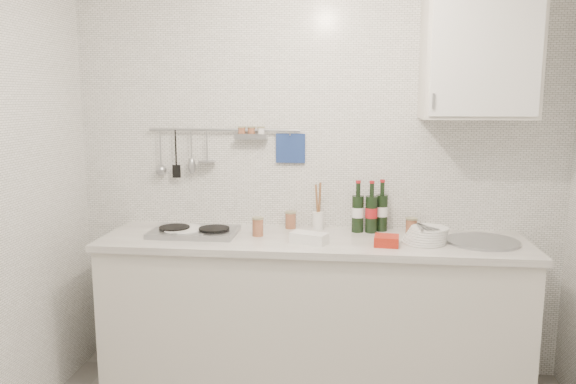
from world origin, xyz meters
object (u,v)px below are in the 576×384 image
at_px(plate_stack_hob, 182,231).
at_px(utensil_crock, 318,218).
at_px(wall_cabinet, 479,55).
at_px(plate_stack_sink, 426,235).
at_px(wine_bottles, 370,206).

distance_m(plate_stack_hob, utensil_crock, 0.82).
xyz_separation_m(wall_cabinet, plate_stack_sink, (-0.26, -0.15, -0.99)).
bearing_deg(wine_bottles, utensil_crock, 174.77).
height_order(plate_stack_sink, wine_bottles, wine_bottles).
distance_m(plate_stack_sink, wine_bottles, 0.39).
xyz_separation_m(plate_stack_sink, utensil_crock, (-0.62, 0.25, 0.03)).
relative_size(plate_stack_hob, plate_stack_sink, 1.00).
bearing_deg(plate_stack_sink, plate_stack_hob, 178.74).
xyz_separation_m(plate_stack_hob, plate_stack_sink, (1.41, -0.03, 0.02)).
height_order(plate_stack_hob, utensil_crock, utensil_crock).
relative_size(wall_cabinet, wine_bottles, 2.26).
relative_size(wine_bottles, utensil_crock, 1.06).
bearing_deg(wine_bottles, plate_stack_sink, -36.07).
distance_m(plate_stack_hob, plate_stack_sink, 1.41).
height_order(wall_cabinet, wine_bottles, wall_cabinet).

